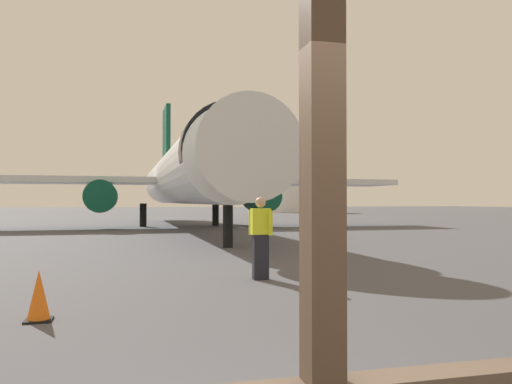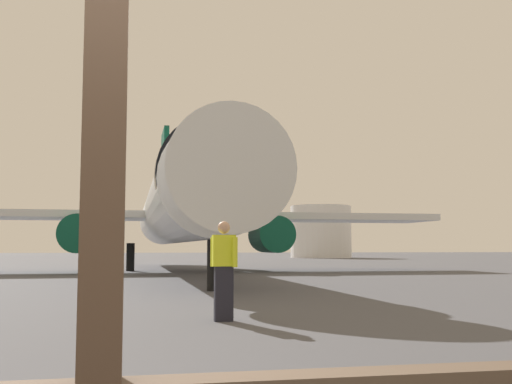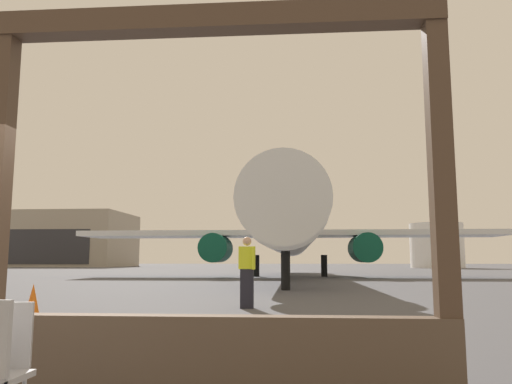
% 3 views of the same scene
% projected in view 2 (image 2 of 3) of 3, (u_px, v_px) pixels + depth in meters
% --- Properties ---
extents(ground_plane, '(220.00, 220.00, 0.00)m').
position_uv_depth(ground_plane, '(128.00, 266.00, 41.82)').
color(ground_plane, '#4C4C51').
extents(window_frame, '(8.79, 0.24, 3.67)m').
position_uv_depth(window_frame, '(102.00, 247.00, 2.89)').
color(window_frame, brown).
rests_on(window_frame, ground).
extents(airplane, '(28.78, 33.55, 9.98)m').
position_uv_depth(airplane, '(179.00, 209.00, 31.40)').
color(airplane, silver).
rests_on(airplane, ground).
extents(ground_crew_worker, '(0.43, 0.43, 1.74)m').
position_uv_depth(ground_crew_worker, '(224.00, 269.00, 10.82)').
color(ground_crew_worker, black).
rests_on(ground_crew_worker, ground).
extents(fuel_storage_tank, '(7.61, 7.61, 6.48)m').
position_uv_depth(fuel_storage_tank, '(321.00, 232.00, 77.61)').
color(fuel_storage_tank, white).
rests_on(fuel_storage_tank, ground).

